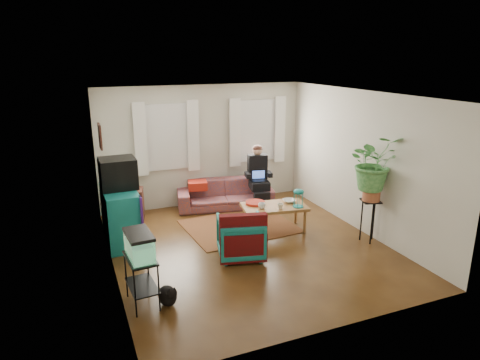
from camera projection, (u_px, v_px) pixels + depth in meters
name	position (u px, v px, depth m)	size (l,w,h in m)	color
floor	(249.00, 247.00, 7.40)	(4.50, 5.00, 0.01)	#4F2B14
ceiling	(250.00, 95.00, 6.67)	(4.50, 5.00, 0.01)	white
wall_back	(203.00, 146.00, 9.25)	(4.50, 0.01, 2.60)	silver
wall_front	(337.00, 230.00, 4.81)	(4.50, 0.01, 2.60)	silver
wall_left	(107.00, 191.00, 6.22)	(0.01, 5.00, 2.60)	silver
wall_right	(361.00, 162.00, 7.85)	(0.01, 5.00, 2.60)	silver
window_left	(167.00, 137.00, 8.87)	(1.08, 0.04, 1.38)	white
window_right	(256.00, 131.00, 9.62)	(1.08, 0.04, 1.38)	white
curtains_left	(167.00, 138.00, 8.80)	(1.36, 0.06, 1.50)	white
curtains_right	(258.00, 131.00, 9.55)	(1.36, 0.06, 1.50)	white
picture_frame	(101.00, 136.00, 6.80)	(0.04, 0.32, 0.40)	#3D2616
area_rug	(239.00, 226.00, 8.27)	(2.00, 1.60, 0.01)	maroon
sofa	(225.00, 190.00, 9.23)	(2.03, 0.80, 0.80)	brown
seated_person	(258.00, 179.00, 9.29)	(0.51, 0.63, 1.21)	black
side_table	(132.00, 205.00, 8.54)	(0.43, 0.43, 0.63)	#3A2815
table_lamp	(130.00, 176.00, 8.38)	(0.33, 0.33, 0.58)	white
dresser	(121.00, 216.00, 7.44)	(0.55, 1.09, 0.98)	#136A72
crt_tv	(118.00, 173.00, 7.33)	(0.60, 0.55, 0.52)	black
aquarium_stand	(142.00, 281.00, 5.63)	(0.34, 0.61, 0.68)	black
aquarium	(139.00, 245.00, 5.48)	(0.30, 0.55, 0.36)	#7FD899
black_cat	(167.00, 294.00, 5.66)	(0.24, 0.37, 0.32)	black
armchair	(241.00, 235.00, 6.96)	(0.72, 0.68, 0.74)	#116369
serape_throw	(243.00, 233.00, 6.65)	(0.75, 0.17, 0.61)	#9E0A0A
coffee_table	(274.00, 218.00, 8.05)	(1.19, 0.65, 0.49)	brown
cup_a	(262.00, 206.00, 7.81)	(0.13, 0.13, 0.11)	white
cup_b	(280.00, 206.00, 7.79)	(0.11, 0.11, 0.10)	beige
bowl	(289.00, 201.00, 8.14)	(0.23, 0.23, 0.06)	white
snack_tray	(255.00, 203.00, 8.06)	(0.37, 0.37, 0.04)	#B21414
birdcage	(298.00, 198.00, 7.86)	(0.19, 0.19, 0.35)	#115B6B
plant_stand	(369.00, 221.00, 7.53)	(0.32, 0.32, 0.77)	black
potted_plant	(373.00, 171.00, 7.27)	(0.88, 0.76, 0.97)	#599947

